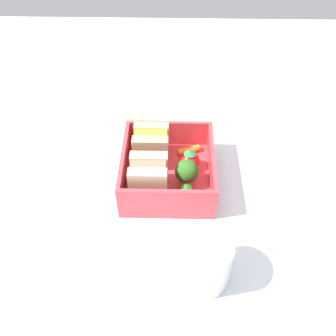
{
  "coord_description": "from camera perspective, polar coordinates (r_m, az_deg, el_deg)",
  "views": [
    {
      "loc": [
        -40.73,
        -0.93,
        44.31
      ],
      "look_at": [
        0.0,
        0.0,
        2.7
      ],
      "focal_mm": 40.0,
      "sensor_mm": 36.0,
      "label": 1
    }
  ],
  "objects": [
    {
      "name": "drinking_glass",
      "position": [
        0.47,
        5.58,
        -13.91
      ],
      "size": [
        6.68,
        6.68,
        7.3
      ],
      "primitive_type": "cylinder",
      "color": "white",
      "rests_on": "ground_plane"
    },
    {
      "name": "bento_rim",
      "position": [
        0.58,
        0.0,
        0.58
      ],
      "size": [
        15.49,
        14.11,
        4.66
      ],
      "color": "#D93E46",
      "rests_on": "bento_tray"
    },
    {
      "name": "chopstick_pair",
      "position": [
        0.7,
        0.31,
        6.8
      ],
      "size": [
        4.72,
        18.37,
        0.7
      ],
      "color": "tan",
      "rests_on": "ground_plane"
    },
    {
      "name": "sandwich_center_left",
      "position": [
        0.6,
        -2.58,
        3.37
      ],
      "size": [
        5.07,
        5.54,
        5.92
      ],
      "color": "tan",
      "rests_on": "bento_tray"
    },
    {
      "name": "strawberry_far_left",
      "position": [
        0.55,
        2.77,
        -3.95
      ],
      "size": [
        2.75,
        2.75,
        3.35
      ],
      "color": "red",
      "rests_on": "bento_tray"
    },
    {
      "name": "carrot_stick_far_left",
      "position": [
        0.63,
        3.15,
        2.74
      ],
      "size": [
        2.43,
        3.93,
        1.15
      ],
      "primitive_type": "cylinder",
      "rotation": [
        1.57,
        0.0,
        0.37
      ],
      "color": "orange",
      "rests_on": "bento_tray"
    },
    {
      "name": "sandwich_left",
      "position": [
        0.55,
        -2.97,
        -1.44
      ],
      "size": [
        5.07,
        5.54,
        5.92
      ],
      "color": "#D4B68E",
      "rests_on": "bento_tray"
    },
    {
      "name": "bento_tray",
      "position": [
        0.6,
        0.0,
        -1.41
      ],
      "size": [
        15.49,
        14.11,
        1.2
      ],
      "primitive_type": "cube",
      "color": "#D93E46",
      "rests_on": "ground_plane"
    },
    {
      "name": "broccoli_floret",
      "position": [
        0.56,
        2.85,
        -0.56
      ],
      "size": [
        3.62,
        3.62,
        4.53
      ],
      "color": "#8EC95D",
      "rests_on": "bento_tray"
    },
    {
      "name": "strawberry_left",
      "position": [
        0.59,
        3.3,
        1.16
      ],
      "size": [
        3.16,
        3.16,
        3.76
      ],
      "color": "red",
      "rests_on": "bento_tray"
    },
    {
      "name": "ground_plane",
      "position": [
        0.61,
        0.0,
        -2.43
      ],
      "size": [
        120.0,
        120.0,
        2.0
      ],
      "primitive_type": "cube",
      "color": "silver"
    }
  ]
}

